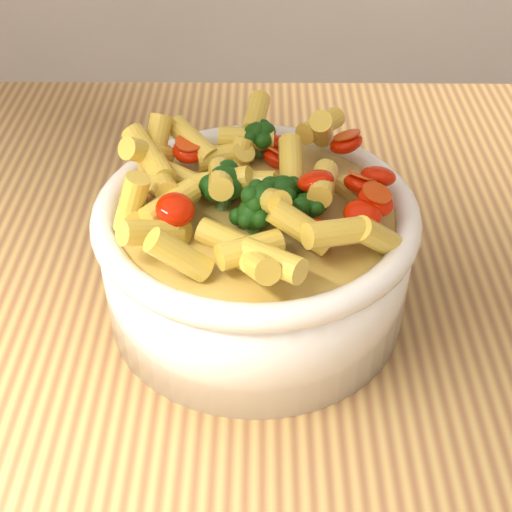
{
  "coord_description": "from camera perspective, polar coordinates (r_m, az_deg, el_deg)",
  "views": [
    {
      "loc": [
        0.04,
        -0.41,
        1.29
      ],
      "look_at": [
        0.03,
        0.0,
        0.95
      ],
      "focal_mm": 50.0,
      "sensor_mm": 36.0,
      "label": 1
    }
  ],
  "objects": [
    {
      "name": "table",
      "position": [
        0.64,
        -2.86,
        -10.84
      ],
      "size": [
        1.2,
        0.8,
        0.9
      ],
      "color": "tan",
      "rests_on": "ground"
    },
    {
      "name": "pasta_salad",
      "position": [
        0.5,
        0.0,
        5.71
      ],
      "size": [
        0.19,
        0.19,
        0.04
      ],
      "color": "#F0CD4B",
      "rests_on": "serving_bowl"
    },
    {
      "name": "serving_bowl",
      "position": [
        0.53,
        0.0,
        0.1
      ],
      "size": [
        0.24,
        0.24,
        0.1
      ],
      "color": "white",
      "rests_on": "table"
    }
  ]
}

